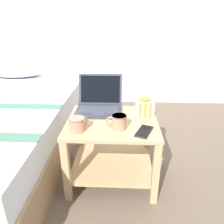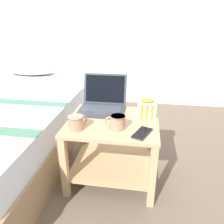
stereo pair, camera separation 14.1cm
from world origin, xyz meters
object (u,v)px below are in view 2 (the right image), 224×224
snack_bag (147,109)px  mug_front_left (117,121)px  cell_phone (142,133)px  mug_front_right (76,122)px  laptop (103,103)px

snack_bag → mug_front_left: bearing=-130.9°
snack_bag → cell_phone: snack_bag is taller
mug_front_right → cell_phone: size_ratio=0.68×
mug_front_left → snack_bag: (0.18, 0.20, 0.01)m
laptop → cell_phone: (0.31, -0.34, -0.04)m
mug_front_right → cell_phone: 0.41m
laptop → mug_front_right: (-0.10, -0.33, -0.00)m
laptop → snack_bag: laptop is taller
mug_front_right → laptop: bearing=73.1°
mug_front_right → mug_front_left: bearing=10.0°
mug_front_right → snack_bag: (0.43, 0.25, 0.01)m
snack_bag → cell_phone: size_ratio=0.76×
laptop → mug_front_left: size_ratio=2.54×
mug_front_left → cell_phone: size_ratio=0.75×
mug_front_left → cell_phone: (0.16, -0.05, -0.04)m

